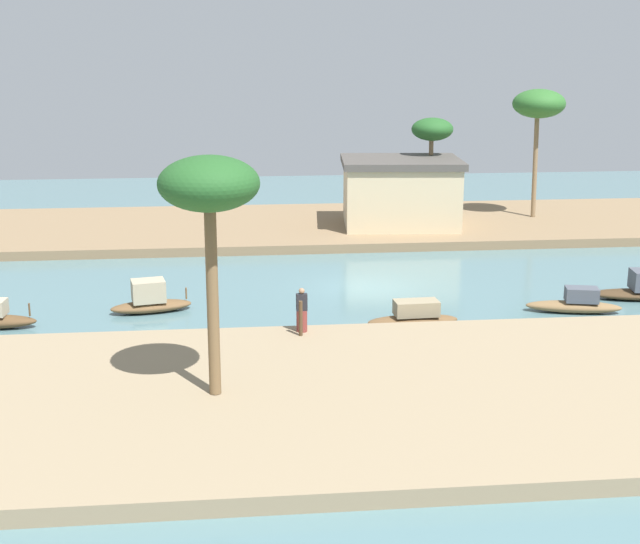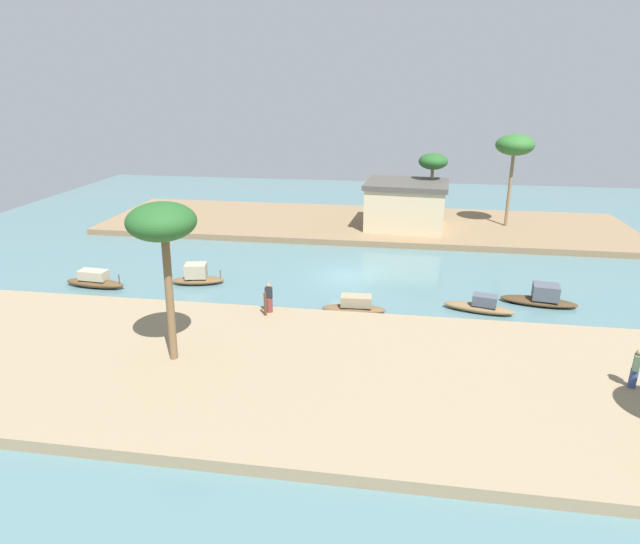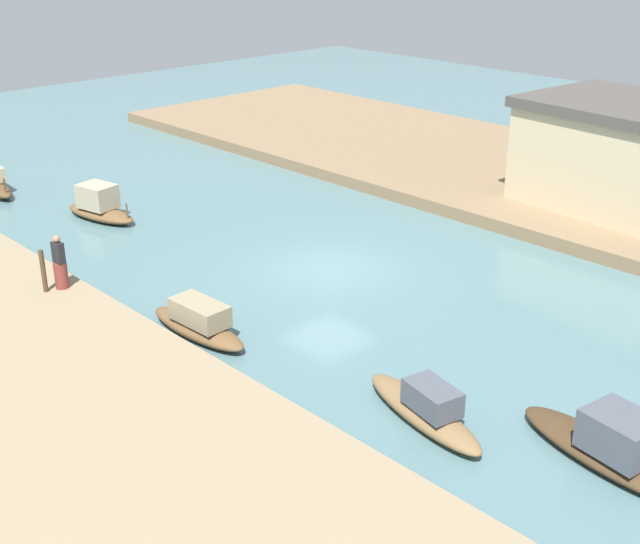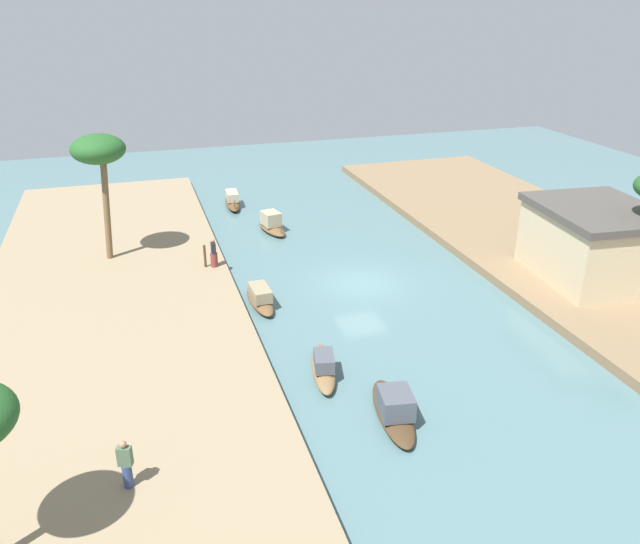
{
  "view_description": "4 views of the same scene",
  "coord_description": "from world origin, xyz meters",
  "px_view_note": "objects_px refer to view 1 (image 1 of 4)",
  "views": [
    {
      "loc": [
        -5.9,
        -37.04,
        10.41
      ],
      "look_at": [
        -2.25,
        -1.01,
        1.04
      ],
      "focal_mm": 48.21,
      "sensor_mm": 36.0,
      "label": 1
    },
    {
      "loc": [
        3.03,
        -32.56,
        12.17
      ],
      "look_at": [
        -1.81,
        -0.6,
        0.42
      ],
      "focal_mm": 29.32,
      "sensor_mm": 36.0,
      "label": 2
    },
    {
      "loc": [
        17.89,
        -17.44,
        10.53
      ],
      "look_at": [
        1.39,
        -1.7,
        0.84
      ],
      "focal_mm": 47.08,
      "sensor_mm": 36.0,
      "label": 3
    },
    {
      "loc": [
        29.02,
        -11.29,
        14.33
      ],
      "look_at": [
        -0.48,
        -2.22,
        0.77
      ],
      "focal_mm": 35.45,
      "sensor_mm": 36.0,
      "label": 4
    }
  ],
  "objects_px": {
    "sampan_with_red_awning": "(576,304)",
    "palm_tree_right_tall": "(432,131)",
    "sampan_open_hull": "(414,317)",
    "palm_tree_left_near": "(209,189)",
    "palm_tree_right_short": "(539,105)",
    "sampan_midstream": "(150,300)",
    "person_on_near_bank": "(302,314)",
    "riverside_building": "(400,192)",
    "mooring_post": "(301,318)"
  },
  "relations": [
    {
      "from": "mooring_post",
      "to": "riverside_building",
      "type": "distance_m",
      "value": 20.84
    },
    {
      "from": "person_on_near_bank",
      "to": "mooring_post",
      "type": "bearing_deg",
      "value": -103.69
    },
    {
      "from": "sampan_midstream",
      "to": "palm_tree_right_short",
      "type": "distance_m",
      "value": 28.03
    },
    {
      "from": "palm_tree_right_short",
      "to": "sampan_midstream",
      "type": "bearing_deg",
      "value": -143.22
    },
    {
      "from": "palm_tree_left_near",
      "to": "palm_tree_right_tall",
      "type": "xyz_separation_m",
      "value": [
        12.41,
        25.74,
        -0.81
      ]
    },
    {
      "from": "person_on_near_bank",
      "to": "palm_tree_right_tall",
      "type": "bearing_deg",
      "value": 60.96
    },
    {
      "from": "person_on_near_bank",
      "to": "palm_tree_left_near",
      "type": "relative_size",
      "value": 0.23
    },
    {
      "from": "sampan_midstream",
      "to": "palm_tree_left_near",
      "type": "height_order",
      "value": "palm_tree_left_near"
    },
    {
      "from": "sampan_midstream",
      "to": "person_on_near_bank",
      "type": "bearing_deg",
      "value": -49.71
    },
    {
      "from": "person_on_near_bank",
      "to": "palm_tree_right_short",
      "type": "bearing_deg",
      "value": 48.35
    },
    {
      "from": "sampan_open_hull",
      "to": "palm_tree_right_short",
      "type": "bearing_deg",
      "value": 56.64
    },
    {
      "from": "sampan_open_hull",
      "to": "palm_tree_right_tall",
      "type": "height_order",
      "value": "palm_tree_right_tall"
    },
    {
      "from": "palm_tree_right_tall",
      "to": "palm_tree_right_short",
      "type": "distance_m",
      "value": 6.74
    },
    {
      "from": "sampan_with_red_awning",
      "to": "palm_tree_left_near",
      "type": "bearing_deg",
      "value": -138.03
    },
    {
      "from": "person_on_near_bank",
      "to": "mooring_post",
      "type": "height_order",
      "value": "person_on_near_bank"
    },
    {
      "from": "person_on_near_bank",
      "to": "palm_tree_right_short",
      "type": "xyz_separation_m",
      "value": [
        15.94,
        20.9,
        6.07
      ]
    },
    {
      "from": "sampan_with_red_awning",
      "to": "riverside_building",
      "type": "bearing_deg",
      "value": 117.09
    },
    {
      "from": "mooring_post",
      "to": "sampan_with_red_awning",
      "type": "bearing_deg",
      "value": 15.76
    },
    {
      "from": "person_on_near_bank",
      "to": "palm_tree_right_tall",
      "type": "relative_size",
      "value": 0.27
    },
    {
      "from": "palm_tree_left_near",
      "to": "palm_tree_right_short",
      "type": "height_order",
      "value": "palm_tree_right_short"
    },
    {
      "from": "sampan_with_red_awning",
      "to": "palm_tree_right_tall",
      "type": "relative_size",
      "value": 0.65
    },
    {
      "from": "sampan_midstream",
      "to": "person_on_near_bank",
      "type": "relative_size",
      "value": 2.11
    },
    {
      "from": "palm_tree_left_near",
      "to": "palm_tree_right_short",
      "type": "bearing_deg",
      "value": 54.16
    },
    {
      "from": "palm_tree_right_tall",
      "to": "sampan_open_hull",
      "type": "bearing_deg",
      "value": -104.58
    },
    {
      "from": "person_on_near_bank",
      "to": "sampan_midstream",
      "type": "bearing_deg",
      "value": 137.56
    },
    {
      "from": "mooring_post",
      "to": "palm_tree_right_short",
      "type": "height_order",
      "value": "palm_tree_right_short"
    },
    {
      "from": "person_on_near_bank",
      "to": "sampan_with_red_awning",
      "type": "bearing_deg",
      "value": 9.28
    },
    {
      "from": "sampan_with_red_awning",
      "to": "sampan_open_hull",
      "type": "xyz_separation_m",
      "value": [
        -6.97,
        -1.17,
        0.03
      ]
    },
    {
      "from": "mooring_post",
      "to": "palm_tree_left_near",
      "type": "relative_size",
      "value": 0.18
    },
    {
      "from": "sampan_with_red_awning",
      "to": "sampan_open_hull",
      "type": "relative_size",
      "value": 1.09
    },
    {
      "from": "sampan_open_hull",
      "to": "palm_tree_left_near",
      "type": "relative_size",
      "value": 0.51
    },
    {
      "from": "sampan_midstream",
      "to": "mooring_post",
      "type": "relative_size",
      "value": 2.67
    },
    {
      "from": "mooring_post",
      "to": "riverside_building",
      "type": "bearing_deg",
      "value": 69.28
    },
    {
      "from": "sampan_open_hull",
      "to": "palm_tree_right_short",
      "type": "distance_m",
      "value": 23.44
    },
    {
      "from": "sampan_with_red_awning",
      "to": "riverside_building",
      "type": "xyz_separation_m",
      "value": [
        -4.18,
        16.2,
        2.09
      ]
    },
    {
      "from": "sampan_with_red_awning",
      "to": "palm_tree_right_short",
      "type": "relative_size",
      "value": 0.51
    },
    {
      "from": "mooring_post",
      "to": "palm_tree_right_short",
      "type": "bearing_deg",
      "value": 53.16
    },
    {
      "from": "sampan_midstream",
      "to": "person_on_near_bank",
      "type": "xyz_separation_m",
      "value": [
        5.86,
        -4.6,
        0.64
      ]
    },
    {
      "from": "sampan_open_hull",
      "to": "mooring_post",
      "type": "bearing_deg",
      "value": -158.12
    },
    {
      "from": "sampan_with_red_awning",
      "to": "palm_tree_right_tall",
      "type": "height_order",
      "value": "palm_tree_right_tall"
    },
    {
      "from": "sampan_open_hull",
      "to": "sampan_midstream",
      "type": "distance_m",
      "value": 10.78
    },
    {
      "from": "sampan_with_red_awning",
      "to": "palm_tree_right_short",
      "type": "distance_m",
      "value": 19.88
    },
    {
      "from": "sampan_with_red_awning",
      "to": "sampan_midstream",
      "type": "xyz_separation_m",
      "value": [
        -17.32,
        1.83,
        0.14
      ]
    },
    {
      "from": "person_on_near_bank",
      "to": "palm_tree_right_tall",
      "type": "distance_m",
      "value": 22.89
    },
    {
      "from": "sampan_midstream",
      "to": "person_on_near_bank",
      "type": "distance_m",
      "value": 7.48
    },
    {
      "from": "sampan_midstream",
      "to": "palm_tree_right_short",
      "type": "bearing_deg",
      "value": 25.19
    },
    {
      "from": "sampan_with_red_awning",
      "to": "sampan_midstream",
      "type": "distance_m",
      "value": 17.42
    },
    {
      "from": "sampan_with_red_awning",
      "to": "palm_tree_left_near",
      "type": "xyz_separation_m",
      "value": [
        -14.5,
        -8.15,
        6.23
      ]
    },
    {
      "from": "sampan_with_red_awning",
      "to": "sampan_midstream",
      "type": "height_order",
      "value": "sampan_midstream"
    },
    {
      "from": "sampan_with_red_awning",
      "to": "mooring_post",
      "type": "bearing_deg",
      "value": -151.63
    }
  ]
}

